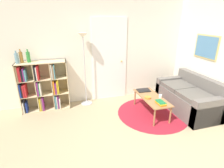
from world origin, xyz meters
TOP-DOWN VIEW (x-y plane):
  - wall_back at (0.01, 2.66)m, footprint 7.37×0.11m
  - wall_right at (2.21, 1.32)m, footprint 0.08×5.63m
  - rug at (0.91, 1.50)m, footprint 1.59×1.59m
  - bookshelf at (-1.48, 2.45)m, footprint 1.07×0.34m
  - floor_lamp at (-0.47, 2.43)m, footprint 0.28×0.28m
  - couch at (1.82, 1.45)m, footprint 0.81×1.51m
  - coffee_table at (0.87, 1.53)m, footprint 0.45×1.06m
  - laptop at (0.85, 1.91)m, footprint 0.32×0.24m
  - bowl at (0.75, 1.49)m, footprint 0.14×0.14m
  - book_stack_on_table at (0.87, 1.16)m, footprint 0.15×0.24m
  - cup at (1.03, 1.43)m, footprint 0.07×0.07m
  - bottle_left at (-1.88, 2.41)m, footprint 0.08×0.08m
  - bottle_middle at (-1.80, 2.45)m, footprint 0.07×0.07m
  - bottle_right at (-1.66, 2.46)m, footprint 0.08×0.08m

SIDE VIEW (x-z plane):
  - rug at x=0.91m, z-range 0.00..0.01m
  - couch at x=1.82m, z-range -0.11..0.70m
  - coffee_table at x=0.87m, z-range 0.16..0.57m
  - laptop at x=0.85m, z-range 0.41..0.43m
  - bowl at x=0.75m, z-range 0.41..0.45m
  - book_stack_on_table at x=0.87m, z-range 0.41..0.47m
  - cup at x=1.03m, z-range 0.41..0.49m
  - bookshelf at x=-1.48m, z-range 0.00..1.15m
  - bottle_left at x=-1.88m, z-range 1.13..1.40m
  - bottle_right at x=-1.66m, z-range 1.13..1.41m
  - bottle_middle at x=-1.80m, z-range 1.13..1.42m
  - wall_back at x=0.01m, z-range -0.01..2.59m
  - wall_right at x=2.21m, z-range 0.00..2.60m
  - floor_lamp at x=-0.47m, z-range 0.49..2.24m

